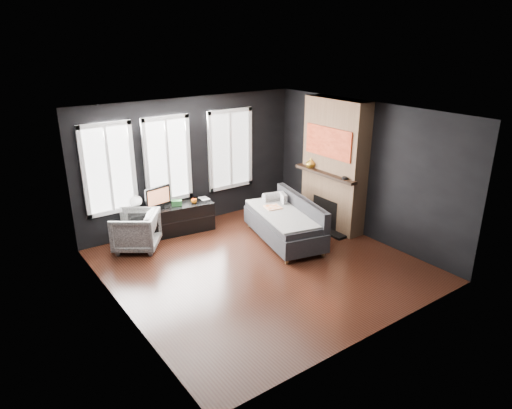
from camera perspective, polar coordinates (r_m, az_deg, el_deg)
floor at (r=8.22m, az=0.66°, el=-7.62°), size 5.00×5.00×0.00m
ceiling at (r=7.34m, az=0.74°, el=11.31°), size 5.00×5.00×0.00m
wall_back at (r=9.71m, az=-8.10°, el=5.25°), size 5.00×0.02×2.70m
wall_left at (r=6.61m, az=-17.09°, el=-2.92°), size 0.02×5.00×2.70m
wall_right at (r=9.30m, az=13.24°, el=4.23°), size 0.02×5.00×2.70m
windows at (r=9.26m, az=-10.80°, el=10.89°), size 4.00×0.16×1.76m
fireplace at (r=9.55m, az=9.76°, el=4.90°), size 0.70×1.62×2.70m
sofa at (r=9.01m, az=3.51°, el=-1.96°), size 1.45×2.20×0.87m
stripe_pillow at (r=9.46m, az=3.40°, el=0.41°), size 0.21×0.35×0.34m
armchair at (r=8.96m, az=-14.80°, el=-2.96°), size 1.07×1.08×0.82m
media_console at (r=9.55m, az=-10.56°, el=-1.84°), size 1.79×0.77×0.59m
monitor at (r=9.27m, az=-12.18°, el=1.00°), size 0.58×0.22×0.51m
desk_fan at (r=9.21m, az=-14.82°, el=0.15°), size 0.28×0.28×0.36m
mug at (r=9.49m, az=-7.75°, el=0.50°), size 0.15×0.14×0.12m
book at (r=9.66m, az=-7.00°, el=1.27°), size 0.17×0.03×0.24m
storage_box at (r=9.42m, az=-9.88°, el=0.21°), size 0.24×0.21×0.11m
mantel_vase at (r=9.70m, az=6.83°, el=5.18°), size 0.24×0.25×0.20m
mantel_clock at (r=9.04m, az=11.05°, el=3.26°), size 0.13×0.13×0.04m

